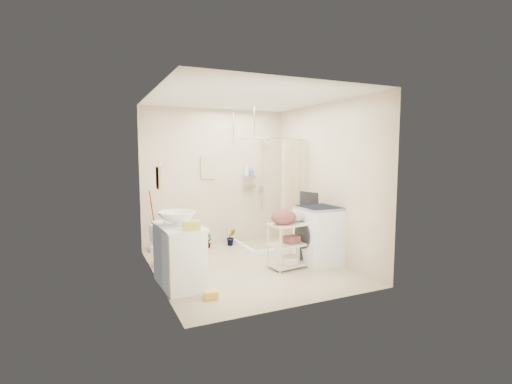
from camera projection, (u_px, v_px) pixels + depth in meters
floor at (249, 267)px, 5.79m from camera, size 3.20×3.20×0.00m
ceiling at (248, 97)px, 5.51m from camera, size 2.80×3.20×0.04m
wall_back at (215, 178)px, 7.10m from camera, size 2.80×0.04×2.60m
wall_front at (304, 195)px, 4.20m from camera, size 2.80×0.04×2.60m
wall_left at (155, 188)px, 5.07m from camera, size 0.04×3.20×2.60m
wall_right at (325, 181)px, 6.23m from camera, size 0.04×3.20×2.60m
vanity at (179, 255)px, 4.96m from camera, size 0.58×0.97×0.82m
sink at (177, 218)px, 4.96m from camera, size 0.64×0.64×0.18m
counter_basket at (192, 225)px, 4.62m from camera, size 0.21×0.16×0.11m
floor_basket at (211, 293)px, 4.54m from camera, size 0.28×0.23×0.13m
toilet at (173, 243)px, 5.92m from camera, size 0.68×0.41×0.67m
mop at (152, 222)px, 6.59m from camera, size 0.11×0.11×1.12m
potted_plant_a at (208, 240)px, 6.93m from camera, size 0.18×0.15×0.29m
potted_plant_b at (231, 237)px, 7.12m from camera, size 0.18×0.15×0.33m
hanging_towel at (208, 168)px, 7.00m from camera, size 0.28×0.03×0.42m
towel_ring at (158, 176)px, 4.88m from camera, size 0.04×0.22×0.34m
tp_holder at (158, 229)px, 5.20m from camera, size 0.08×0.12×0.14m
shower at (268, 192)px, 6.98m from camera, size 1.10×1.10×2.10m
shampoo_bottle_a at (247, 170)px, 7.25m from camera, size 0.12×0.12×0.23m
shampoo_bottle_b at (251, 172)px, 7.32m from camera, size 0.09×0.09×0.16m
washing_machine at (320, 235)px, 5.98m from camera, size 0.63×0.65×0.92m
laundry_rack at (289, 241)px, 5.72m from camera, size 0.65×0.44×0.84m
ironing_board at (309, 226)px, 6.06m from camera, size 0.34×0.13×1.18m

